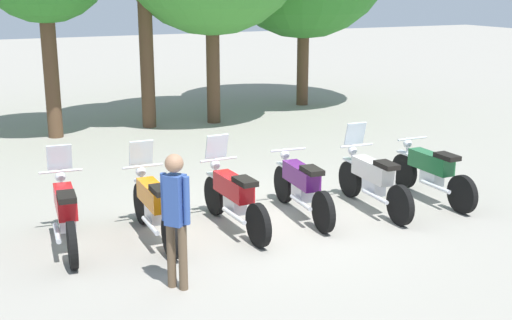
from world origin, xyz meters
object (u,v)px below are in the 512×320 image
person_0 (176,211)px  motorcycle_4 (372,179)px  motorcycle_2 (234,196)px  motorcycle_1 (154,205)px  motorcycle_3 (301,186)px  motorcycle_5 (431,172)px  motorcycle_0 (66,212)px

person_0 → motorcycle_4: bearing=-17.2°
motorcycle_2 → person_0: 2.23m
motorcycle_1 → motorcycle_3: bearing=-89.9°
motorcycle_4 → person_0: (-3.90, -1.50, 0.49)m
motorcycle_1 → motorcycle_5: size_ratio=1.00×
motorcycle_0 → motorcycle_1: size_ratio=1.00×
motorcycle_0 → motorcycle_2: 2.47m
motorcycle_1 → motorcycle_2: bearing=-94.6°
motorcycle_0 → motorcycle_2: same height
motorcycle_2 → person_0: person_0 is taller
motorcycle_3 → motorcycle_5: (2.45, -0.21, 0.00)m
motorcycle_3 → motorcycle_0: bearing=90.3°
person_0 → motorcycle_1: bearing=44.4°
motorcycle_1 → person_0: person_0 is taller
motorcycle_5 → motorcycle_0: bearing=85.8°
motorcycle_0 → person_0: (0.99, -1.98, 0.49)m
motorcycle_3 → person_0: 3.22m
motorcycle_1 → motorcycle_4: (3.68, -0.24, 0.00)m
motorcycle_4 → motorcycle_5: motorcycle_4 is taller
motorcycle_0 → person_0: 2.27m
person_0 → motorcycle_2: bearing=10.1°
motorcycle_5 → person_0: 5.36m
motorcycle_2 → motorcycle_0: bearing=79.5°
motorcycle_0 → motorcycle_1: bearing=-96.2°
motorcycle_1 → person_0: bearing=173.2°
motorcycle_1 → motorcycle_0: bearing=79.4°
motorcycle_3 → motorcycle_4: (1.22, -0.22, 0.01)m
motorcycle_3 → motorcycle_4: size_ratio=1.00×
motorcycle_5 → person_0: size_ratio=1.28×
motorcycle_0 → motorcycle_3: (3.67, -0.27, -0.01)m
motorcycle_1 → motorcycle_2: 1.23m
motorcycle_5 → person_0: person_0 is taller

